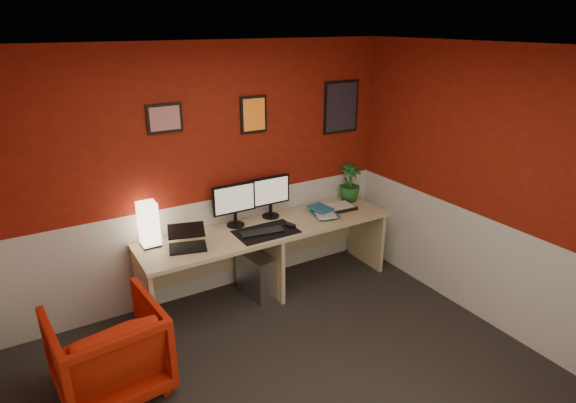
% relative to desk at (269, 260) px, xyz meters
% --- Properties ---
extents(ground, '(4.00, 3.50, 0.01)m').
position_rel_desk_xyz_m(ground, '(-0.49, -1.41, -0.36)').
color(ground, black).
rests_on(ground, ground).
extents(ceiling, '(4.00, 3.50, 0.01)m').
position_rel_desk_xyz_m(ceiling, '(-0.49, -1.41, 2.13)').
color(ceiling, white).
rests_on(ceiling, ground).
extents(wall_back, '(4.00, 0.01, 2.50)m').
position_rel_desk_xyz_m(wall_back, '(-0.49, 0.34, 0.89)').
color(wall_back, maroon).
rests_on(wall_back, ground).
extents(wall_right, '(0.01, 3.50, 2.50)m').
position_rel_desk_xyz_m(wall_right, '(1.51, -1.41, 0.89)').
color(wall_right, maroon).
rests_on(wall_right, ground).
extents(wainscot_back, '(4.00, 0.01, 1.00)m').
position_rel_desk_xyz_m(wainscot_back, '(-0.49, 0.34, 0.14)').
color(wainscot_back, silver).
rests_on(wainscot_back, ground).
extents(wainscot_right, '(0.01, 3.50, 1.00)m').
position_rel_desk_xyz_m(wainscot_right, '(1.50, -1.41, 0.14)').
color(wainscot_right, silver).
rests_on(wainscot_right, ground).
extents(desk, '(2.60, 0.65, 0.73)m').
position_rel_desk_xyz_m(desk, '(0.00, 0.00, 0.00)').
color(desk, tan).
rests_on(desk, ground).
extents(shoji_lamp, '(0.16, 0.16, 0.40)m').
position_rel_desk_xyz_m(shoji_lamp, '(-1.12, 0.19, 0.56)').
color(shoji_lamp, '#FFE5B2').
rests_on(shoji_lamp, desk).
extents(laptop, '(0.38, 0.31, 0.22)m').
position_rel_desk_xyz_m(laptop, '(-0.85, -0.04, 0.47)').
color(laptop, black).
rests_on(laptop, desk).
extents(monitor_left, '(0.45, 0.06, 0.58)m').
position_rel_desk_xyz_m(monitor_left, '(-0.26, 0.20, 0.66)').
color(monitor_left, black).
rests_on(monitor_left, desk).
extents(monitor_right, '(0.45, 0.06, 0.58)m').
position_rel_desk_xyz_m(monitor_right, '(0.15, 0.23, 0.66)').
color(monitor_right, black).
rests_on(monitor_right, desk).
extents(desk_mat, '(0.60, 0.38, 0.01)m').
position_rel_desk_xyz_m(desk_mat, '(-0.07, -0.09, 0.37)').
color(desk_mat, black).
rests_on(desk_mat, desk).
extents(keyboard, '(0.44, 0.20, 0.02)m').
position_rel_desk_xyz_m(keyboard, '(-0.13, -0.10, 0.38)').
color(keyboard, black).
rests_on(keyboard, desk_mat).
extents(mouse, '(0.08, 0.11, 0.03)m').
position_rel_desk_xyz_m(mouse, '(0.18, -0.11, 0.39)').
color(mouse, black).
rests_on(mouse, desk_mat).
extents(book_bottom, '(0.25, 0.31, 0.03)m').
position_rel_desk_xyz_m(book_bottom, '(0.55, -0.02, 0.38)').
color(book_bottom, '#206995').
rests_on(book_bottom, desk).
extents(book_middle, '(0.28, 0.32, 0.02)m').
position_rel_desk_xyz_m(book_middle, '(0.54, -0.04, 0.40)').
color(book_middle, silver).
rests_on(book_middle, book_bottom).
extents(book_top, '(0.22, 0.28, 0.02)m').
position_rel_desk_xyz_m(book_top, '(0.55, 0.02, 0.43)').
color(book_top, '#206995').
rests_on(book_top, book_middle).
extents(zen_tray, '(0.36, 0.27, 0.03)m').
position_rel_desk_xyz_m(zen_tray, '(0.89, 0.04, 0.38)').
color(zen_tray, black).
rests_on(zen_tray, desk).
extents(potted_plant, '(0.26, 0.26, 0.43)m').
position_rel_desk_xyz_m(potted_plant, '(1.14, 0.19, 0.58)').
color(potted_plant, '#19591E').
rests_on(potted_plant, desk).
extents(pc_tower, '(0.26, 0.47, 0.45)m').
position_rel_desk_xyz_m(pc_tower, '(-0.15, 0.02, -0.14)').
color(pc_tower, '#99999E').
rests_on(pc_tower, ground).
extents(armchair, '(0.83, 0.85, 0.71)m').
position_rel_desk_xyz_m(armchair, '(-1.71, -0.62, -0.01)').
color(armchair, red).
rests_on(armchair, ground).
extents(art_left, '(0.32, 0.02, 0.26)m').
position_rel_desk_xyz_m(art_left, '(-0.85, 0.33, 1.49)').
color(art_left, red).
rests_on(art_left, wall_back).
extents(art_center, '(0.28, 0.02, 0.36)m').
position_rel_desk_xyz_m(art_center, '(0.03, 0.33, 1.44)').
color(art_center, orange).
rests_on(art_center, wall_back).
extents(art_right, '(0.44, 0.02, 0.56)m').
position_rel_desk_xyz_m(art_right, '(1.09, 0.33, 1.42)').
color(art_right, black).
rests_on(art_right, wall_back).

